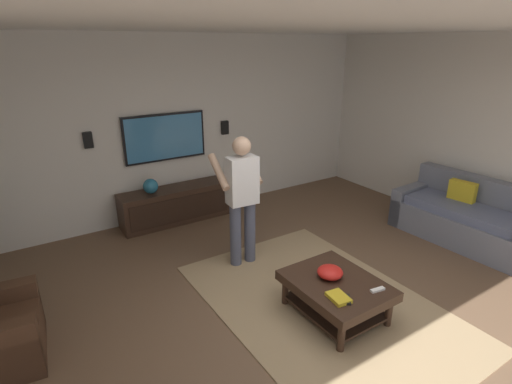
% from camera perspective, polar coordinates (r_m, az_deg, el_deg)
% --- Properties ---
extents(ground_plane, '(8.10, 8.10, 0.00)m').
position_cam_1_polar(ground_plane, '(4.38, 8.84, -16.87)').
color(ground_plane, brown).
extents(wall_back_tv, '(0.10, 6.95, 2.79)m').
position_cam_1_polar(wall_back_tv, '(6.44, -10.49, 9.06)').
color(wall_back_tv, silver).
rests_on(wall_back_tv, ground).
extents(ceiling_slab, '(6.73, 6.95, 0.10)m').
position_cam_1_polar(ceiling_slab, '(3.49, 11.58, 23.45)').
color(ceiling_slab, white).
extents(area_rug, '(3.04, 2.05, 0.01)m').
position_cam_1_polar(area_rug, '(4.51, 9.27, -15.50)').
color(area_rug, '#9E8460').
rests_on(area_rug, ground).
extents(couch, '(1.93, 0.94, 0.87)m').
position_cam_1_polar(couch, '(6.36, 27.94, -3.43)').
color(couch, slate).
rests_on(couch, ground).
extents(coffee_table, '(1.00, 0.80, 0.40)m').
position_cam_1_polar(coffee_table, '(4.23, 11.35, -13.58)').
color(coffee_table, '#332116').
rests_on(coffee_table, ground).
extents(media_console, '(0.45, 1.70, 0.55)m').
position_cam_1_polar(media_console, '(6.35, -11.39, -1.78)').
color(media_console, '#332116').
rests_on(media_console, ground).
extents(tv, '(0.05, 1.27, 0.72)m').
position_cam_1_polar(tv, '(6.26, -12.88, 7.65)').
color(tv, black).
extents(person_standing, '(0.56, 0.56, 1.64)m').
position_cam_1_polar(person_standing, '(4.81, -2.07, -0.28)').
color(person_standing, '#4C5166').
rests_on(person_standing, ground).
extents(bowl, '(0.26, 0.26, 0.12)m').
position_cam_1_polar(bowl, '(4.19, 10.54, -11.21)').
color(bowl, red).
rests_on(bowl, coffee_table).
extents(remote_white, '(0.07, 0.16, 0.02)m').
position_cam_1_polar(remote_white, '(4.12, 17.01, -13.22)').
color(remote_white, white).
rests_on(remote_white, coffee_table).
extents(remote_black, '(0.14, 0.13, 0.02)m').
position_cam_1_polar(remote_black, '(3.92, 12.97, -14.77)').
color(remote_black, black).
rests_on(remote_black, coffee_table).
extents(book, '(0.24, 0.19, 0.04)m').
position_cam_1_polar(book, '(3.91, 11.72, -14.56)').
color(book, gold).
rests_on(book, coffee_table).
extents(vase_round, '(0.22, 0.22, 0.22)m').
position_cam_1_polar(vase_round, '(6.08, -14.85, 0.82)').
color(vase_round, teal).
rests_on(vase_round, media_console).
extents(wall_speaker_left, '(0.06, 0.12, 0.22)m').
position_cam_1_polar(wall_speaker_left, '(6.68, -4.48, 9.17)').
color(wall_speaker_left, black).
extents(wall_speaker_right, '(0.06, 0.12, 0.22)m').
position_cam_1_polar(wall_speaker_right, '(5.98, -22.91, 6.86)').
color(wall_speaker_right, black).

